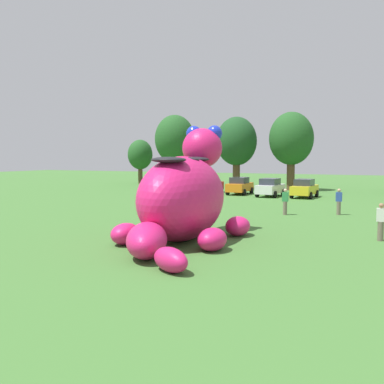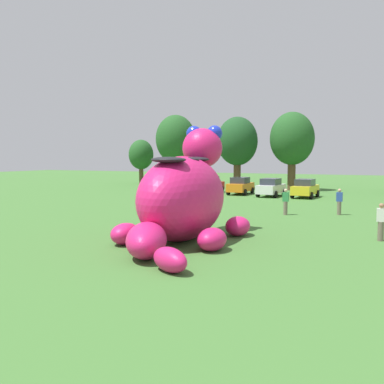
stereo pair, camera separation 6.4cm
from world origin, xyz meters
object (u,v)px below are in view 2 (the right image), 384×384
at_px(car_orange, 240,186).
at_px(spectator_near_inflatable, 339,202).
at_px(giant_inflatable_creature, 183,197).
at_px(car_yellow, 305,188).
at_px(spectator_far_side, 202,193).
at_px(car_white, 271,187).
at_px(car_red, 209,185).
at_px(car_silver, 179,184).
at_px(spectator_by_cars, 286,202).
at_px(spectator_wandering, 381,222).
at_px(spectator_mid_field, 149,199).

distance_m(car_orange, spectator_near_inflatable, 16.69).
distance_m(giant_inflatable_creature, car_yellow, 23.78).
bearing_deg(giant_inflatable_creature, spectator_far_side, 110.83).
distance_m(car_white, car_yellow, 3.18).
distance_m(car_red, car_orange, 3.49).
bearing_deg(car_red, car_orange, -4.25).
height_order(car_silver, spectator_by_cars, car_silver).
xyz_separation_m(giant_inflatable_creature, spectator_wandering, (8.20, 3.52, -1.12)).
bearing_deg(car_yellow, car_silver, 176.74).
xyz_separation_m(car_orange, spectator_far_side, (-0.13, -9.30, -0.01)).
relative_size(giant_inflatable_creature, car_orange, 2.48).
bearing_deg(giant_inflatable_creature, spectator_near_inflatable, 66.48).
bearing_deg(giant_inflatable_creature, spectator_wandering, 23.26).
distance_m(car_yellow, spectator_near_inflatable, 12.34).
bearing_deg(spectator_by_cars, car_orange, 119.45).
bearing_deg(spectator_by_cars, car_yellow, 95.63).
relative_size(car_red, car_yellow, 0.99).
distance_m(car_yellow, spectator_far_side, 10.70).
height_order(car_yellow, spectator_by_cars, car_yellow).
height_order(spectator_by_cars, spectator_far_side, same).
xyz_separation_m(car_silver, car_red, (3.32, 0.48, 0.00)).
bearing_deg(car_white, giant_inflatable_creature, -84.42).
height_order(car_yellow, spectator_near_inflatable, car_yellow).
height_order(car_orange, spectator_by_cars, car_orange).
distance_m(car_red, spectator_by_cars, 18.22).
xyz_separation_m(car_red, spectator_near_inflatable, (14.54, -12.75, -0.01)).
bearing_deg(spectator_mid_field, car_red, 98.26).
height_order(car_orange, car_yellow, same).
bearing_deg(car_yellow, spectator_wandering, -70.07).
bearing_deg(car_orange, spectator_near_inflatable, -48.49).
relative_size(car_silver, car_white, 1.00).
height_order(car_red, spectator_near_inflatable, car_red).
distance_m(car_silver, car_white, 10.26).
distance_m(car_orange, car_yellow, 6.68).
bearing_deg(car_white, spectator_mid_field, -106.81).
bearing_deg(car_red, car_yellow, -7.04).
height_order(car_red, car_orange, same).
bearing_deg(car_orange, spectator_far_side, -90.78).
distance_m(spectator_near_inflatable, spectator_wandering, 9.16).
height_order(car_red, car_yellow, same).
bearing_deg(car_silver, spectator_near_inflatable, -34.50).
distance_m(car_orange, spectator_by_cars, 16.05).
bearing_deg(spectator_mid_field, spectator_far_side, 81.82).
distance_m(car_white, spectator_by_cars, 13.63).
height_order(car_silver, car_white, same).
distance_m(car_silver, car_orange, 6.80).
bearing_deg(car_orange, car_red, 175.75).
xyz_separation_m(car_yellow, spectator_near_inflatable, (4.45, -11.51, -0.01)).
relative_size(spectator_near_inflatable, spectator_far_side, 1.00).
bearing_deg(spectator_mid_field, spectator_by_cars, 13.36).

